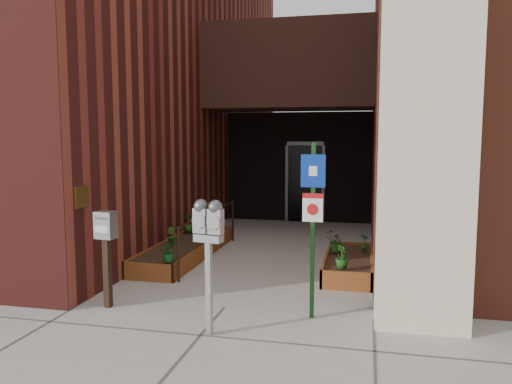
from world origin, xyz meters
The scene contains 15 objects.
ground centered at (0.00, 0.00, 0.00)m, with size 80.00×80.00×0.00m, color #9E9991.
architecture centered at (-0.18, 6.89, 4.98)m, with size 20.00×14.60×10.00m.
planter_left centered at (-1.55, 2.70, 0.13)m, with size 0.90×3.60×0.30m.
planter_right centered at (1.60, 2.20, 0.13)m, with size 0.80×2.20×0.30m.
handrail centered at (-1.05, 2.65, 0.75)m, with size 0.04×3.34×0.90m.
parking_meter centered at (0.10, -0.95, 1.25)m, with size 0.37×0.20×1.61m.
sign_post centered at (1.22, -0.13, 1.39)m, with size 0.31×0.08×2.26m.
payment_dropbox centered at (-1.56, -0.33, 0.96)m, with size 0.29×0.23×1.33m.
shrub_left_a centered at (-1.25, 1.10, 0.47)m, with size 0.31×0.31×0.34m, color #195A1B.
shrub_left_b centered at (-1.74, 2.36, 0.46)m, with size 0.18×0.18×0.33m, color #255017.
shrub_left_c centered at (-1.85, 3.61, 0.49)m, with size 0.21×0.21×0.38m, color #205C1A.
shrub_left_d centered at (-1.39, 3.77, 0.50)m, with size 0.21×0.21×0.39m, color #19591B.
shrub_right_a centered at (1.52, 1.30, 0.48)m, with size 0.20×0.20×0.36m, color #1E5418.
shrub_right_b centered at (1.85, 2.58, 0.46)m, with size 0.17×0.17×0.32m, color #1B611D.
shrub_right_c centered at (1.35, 2.40, 0.48)m, with size 0.33×0.33×0.37m, color #205317.
Camera 1 is at (1.88, -6.36, 2.33)m, focal length 35.00 mm.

